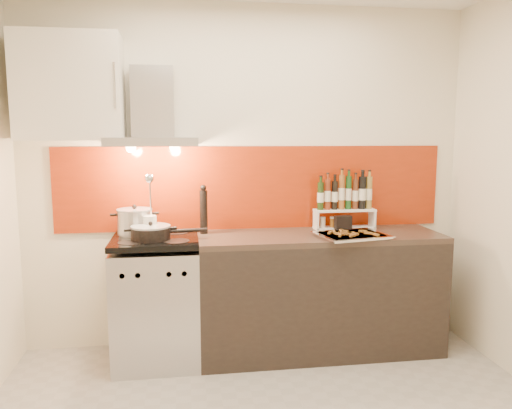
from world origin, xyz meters
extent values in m
cube|color=silver|center=(0.00, 1.40, 1.30)|extent=(3.40, 0.02, 2.60)
cube|color=maroon|center=(0.05, 1.39, 1.22)|extent=(3.00, 0.02, 0.64)
cube|color=#B7B7BA|center=(-0.70, 1.10, 0.42)|extent=(0.60, 0.60, 0.84)
cube|color=black|center=(-0.70, 0.81, 0.33)|extent=(0.50, 0.02, 0.40)
cube|color=#B7B7BA|center=(-0.70, 0.81, 0.72)|extent=(0.56, 0.02, 0.12)
cube|color=#FF190C|center=(-0.70, 0.81, 0.72)|extent=(0.10, 0.01, 0.04)
cube|color=black|center=(-0.70, 1.10, 0.89)|extent=(0.60, 0.60, 0.04)
cube|color=black|center=(0.50, 1.10, 0.43)|extent=(1.80, 0.60, 0.86)
cube|color=black|center=(0.50, 1.10, 0.88)|extent=(1.80, 0.60, 0.04)
cube|color=#B7B7BA|center=(-0.70, 1.15, 1.58)|extent=(0.62, 0.50, 0.06)
cube|color=#B7B7BA|center=(-0.70, 1.30, 1.86)|extent=(0.30, 0.18, 0.50)
sphere|color=#FFD18C|center=(-0.85, 1.15, 1.54)|extent=(0.07, 0.07, 0.07)
sphere|color=#FFD18C|center=(-0.55, 1.15, 1.54)|extent=(0.07, 0.07, 0.07)
cube|color=silver|center=(-1.25, 1.22, 1.95)|extent=(0.70, 0.35, 0.72)
cylinder|color=#B7B7BA|center=(-0.85, 1.23, 1.00)|extent=(0.25, 0.25, 0.17)
cylinder|color=#99999E|center=(-0.85, 1.23, 1.09)|extent=(0.26, 0.26, 0.01)
sphere|color=black|center=(-0.85, 1.23, 1.11)|extent=(0.03, 0.03, 0.03)
cylinder|color=black|center=(-0.72, 1.03, 0.95)|extent=(0.27, 0.27, 0.08)
cylinder|color=#99999E|center=(-0.72, 1.03, 1.00)|extent=(0.27, 0.27, 0.01)
sphere|color=black|center=(-0.72, 1.03, 1.02)|extent=(0.03, 0.03, 0.03)
cylinder|color=black|center=(-0.46, 1.06, 0.96)|extent=(0.26, 0.05, 0.03)
cylinder|color=silver|center=(-0.73, 1.12, 0.98)|extent=(0.10, 0.10, 0.16)
cylinder|color=silver|center=(-0.72, 1.12, 1.19)|extent=(0.01, 0.07, 0.30)
sphere|color=silver|center=(-0.72, 1.05, 1.33)|extent=(0.06, 0.06, 0.06)
cylinder|color=black|center=(-0.35, 1.24, 1.06)|extent=(0.06, 0.06, 0.32)
sphere|color=black|center=(-0.35, 1.24, 1.24)|extent=(0.05, 0.05, 0.05)
cube|color=white|center=(0.74, 1.26, 0.91)|extent=(0.48, 0.13, 0.01)
cube|color=white|center=(0.51, 1.26, 0.97)|extent=(0.01, 0.13, 0.13)
cube|color=white|center=(0.97, 1.26, 0.97)|extent=(0.01, 0.13, 0.13)
cube|color=white|center=(0.74, 1.26, 1.05)|extent=(0.48, 0.13, 0.02)
cylinder|color=black|center=(0.55, 1.26, 1.16)|extent=(0.05, 0.05, 0.21)
cylinder|color=#642511|center=(0.60, 1.26, 1.17)|extent=(0.05, 0.05, 0.23)
cylinder|color=black|center=(0.66, 1.26, 1.16)|extent=(0.05, 0.05, 0.22)
cylinder|color=brown|center=(0.71, 1.26, 1.19)|extent=(0.05, 0.05, 0.27)
cylinder|color=#163F17|center=(0.77, 1.26, 1.18)|extent=(0.05, 0.05, 0.26)
cylinder|color=#4E2615|center=(0.82, 1.26, 1.17)|extent=(0.05, 0.05, 0.23)
cylinder|color=black|center=(0.88, 1.26, 1.18)|extent=(0.06, 0.06, 0.25)
cylinder|color=olive|center=(0.94, 1.26, 1.18)|extent=(0.05, 0.05, 0.25)
cylinder|color=beige|center=(0.57, 1.26, 0.95)|extent=(0.04, 0.04, 0.07)
cylinder|color=#A25D1B|center=(0.65, 1.26, 0.95)|extent=(0.04, 0.04, 0.07)
cylinder|color=brown|center=(0.72, 1.26, 0.94)|extent=(0.04, 0.04, 0.06)
cube|color=black|center=(0.71, 1.19, 0.96)|extent=(0.13, 0.07, 0.11)
cube|color=silver|center=(0.69, 0.95, 0.91)|extent=(0.52, 0.43, 0.01)
cube|color=silver|center=(0.69, 0.95, 0.92)|extent=(0.54, 0.46, 0.01)
cube|color=red|center=(0.69, 0.95, 0.92)|extent=(0.47, 0.39, 0.01)
cube|color=brown|center=(0.80, 1.00, 0.93)|extent=(0.06, 0.03, 0.02)
cube|color=brown|center=(0.84, 0.87, 0.93)|extent=(0.03, 0.06, 0.02)
cube|color=brown|center=(0.54, 0.99, 0.93)|extent=(0.05, 0.06, 0.02)
cube|color=brown|center=(0.67, 0.86, 0.93)|extent=(0.06, 0.05, 0.02)
cube|color=brown|center=(0.81, 0.93, 0.93)|extent=(0.06, 0.05, 0.02)
cube|color=brown|center=(0.59, 0.93, 0.93)|extent=(0.05, 0.06, 0.02)
cube|color=brown|center=(0.58, 0.88, 0.93)|extent=(0.04, 0.06, 0.02)
cube|color=brown|center=(0.65, 1.03, 0.93)|extent=(0.02, 0.06, 0.02)
cube|color=brown|center=(0.58, 1.00, 0.93)|extent=(0.03, 0.06, 0.02)
cube|color=brown|center=(0.66, 1.00, 0.93)|extent=(0.06, 0.03, 0.02)
cube|color=brown|center=(0.69, 0.93, 0.93)|extent=(0.06, 0.05, 0.02)
cube|color=brown|center=(0.68, 0.94, 0.93)|extent=(0.05, 0.06, 0.02)
cube|color=brown|center=(0.65, 1.04, 0.93)|extent=(0.02, 0.06, 0.02)
cube|color=brown|center=(0.65, 0.93, 0.93)|extent=(0.06, 0.03, 0.02)
cube|color=brown|center=(0.67, 0.93, 0.93)|extent=(0.06, 0.05, 0.02)
cube|color=brown|center=(0.70, 0.91, 0.93)|extent=(0.06, 0.02, 0.02)
camera|label=1|loc=(-0.50, -2.42, 1.63)|focal=35.00mm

